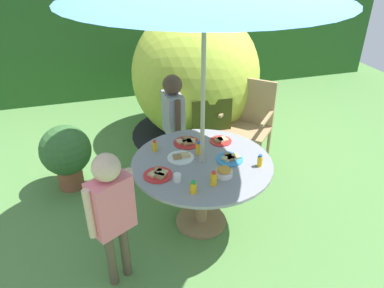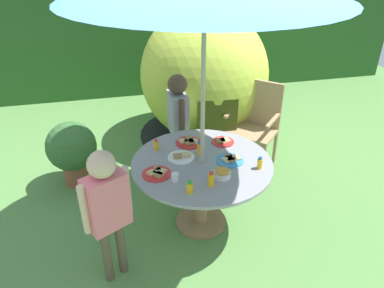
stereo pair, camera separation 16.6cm
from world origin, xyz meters
name	(u,v)px [view 2 (the right image)]	position (x,y,z in m)	size (l,w,h in m)	color
ground_plane	(201,223)	(0.00, 0.00, -0.01)	(10.00, 10.00, 0.02)	#548442
hedge_backdrop	(148,39)	(0.00, 3.78, 0.88)	(9.00, 0.70, 1.77)	#285623
garden_table	(202,176)	(0.00, 0.00, 0.55)	(1.25, 1.25, 0.70)	#93704C
wooden_chair	(255,120)	(0.89, 0.95, 0.57)	(0.69, 0.68, 1.02)	tan
dome_tent	(204,76)	(0.49, 1.80, 0.85)	(1.90, 1.90, 1.71)	#B2C63F
potted_plant	(72,149)	(-1.20, 0.98, 0.43)	(0.54, 0.54, 0.74)	brown
child_in_grey_shirt	(178,114)	(-0.04, 0.88, 0.77)	(0.21, 0.41, 1.21)	navy
child_in_pink_shirt	(107,202)	(-0.83, -0.45, 0.75)	(0.36, 0.29, 1.18)	brown
snack_bowl	(222,173)	(0.11, -0.26, 0.74)	(0.14, 0.14, 0.08)	white
plate_front_edge	(157,173)	(-0.42, -0.11, 0.71)	(0.24, 0.24, 0.03)	red
plate_near_right	(189,142)	(-0.04, 0.35, 0.71)	(0.25, 0.25, 0.03)	red
plate_far_left	(230,160)	(0.25, -0.04, 0.71)	(0.24, 0.24, 0.03)	#338CD8
plate_center_back	(181,157)	(-0.17, 0.11, 0.71)	(0.24, 0.24, 0.03)	white
plate_near_left	(223,141)	(0.28, 0.29, 0.71)	(0.21, 0.21, 0.03)	red
juice_bottle_far_right	(211,179)	(-0.02, -0.36, 0.76)	(0.05, 0.05, 0.13)	yellow
juice_bottle_center_front	(156,145)	(-0.36, 0.30, 0.75)	(0.04, 0.04, 0.11)	yellow
juice_bottle_mid_left	(190,187)	(-0.20, -0.41, 0.75)	(0.05, 0.05, 0.11)	yellow
juice_bottle_mid_right	(260,163)	(0.46, -0.21, 0.75)	(0.05, 0.05, 0.11)	yellow
juice_bottle_back_edge	(200,148)	(0.01, 0.14, 0.76)	(0.05, 0.05, 0.12)	yellow
cup_near	(175,177)	(-0.28, -0.23, 0.73)	(0.06, 0.06, 0.07)	white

